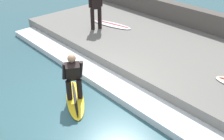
{
  "coord_description": "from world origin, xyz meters",
  "views": [
    {
      "loc": [
        -3.5,
        -4.71,
        4.45
      ],
      "look_at": [
        0.8,
        0.0,
        0.7
      ],
      "focal_mm": 42.0,
      "sensor_mm": 36.0,
      "label": 1
    }
  ],
  "objects_px": {
    "surfer_waiting_far": "(96,6)",
    "surfer_riding": "(73,75)",
    "surfboard_riding": "(75,99)",
    "surfboard_waiting_far": "(112,24)"
  },
  "relations": [
    {
      "from": "surfboard_riding",
      "to": "surfer_waiting_far",
      "type": "height_order",
      "value": "surfer_waiting_far"
    },
    {
      "from": "surfer_waiting_far",
      "to": "surfer_riding",
      "type": "bearing_deg",
      "value": -137.86
    },
    {
      "from": "surfer_riding",
      "to": "surfboard_waiting_far",
      "type": "distance_m",
      "value": 4.72
    },
    {
      "from": "surfboard_riding",
      "to": "surfer_riding",
      "type": "relative_size",
      "value": 1.34
    },
    {
      "from": "surfer_riding",
      "to": "surfer_waiting_far",
      "type": "distance_m",
      "value": 4.24
    },
    {
      "from": "surfboard_riding",
      "to": "surfer_waiting_far",
      "type": "distance_m",
      "value": 4.42
    },
    {
      "from": "surfboard_waiting_far",
      "to": "surfer_riding",
      "type": "bearing_deg",
      "value": -145.01
    },
    {
      "from": "surfboard_riding",
      "to": "surfer_riding",
      "type": "distance_m",
      "value": 0.78
    },
    {
      "from": "surfer_waiting_far",
      "to": "surfboard_waiting_far",
      "type": "height_order",
      "value": "surfer_waiting_far"
    },
    {
      "from": "surfboard_riding",
      "to": "surfer_riding",
      "type": "xyz_separation_m",
      "value": [
        0.0,
        -0.0,
        0.78
      ]
    }
  ]
}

